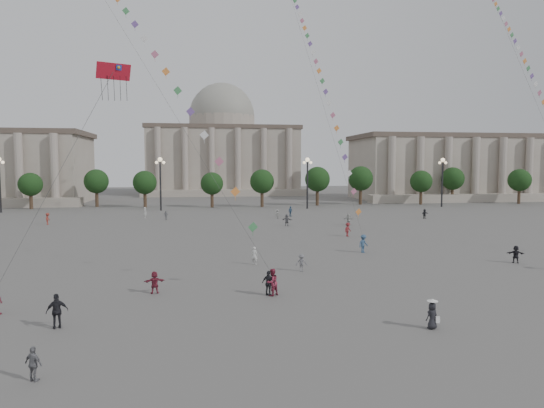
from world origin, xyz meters
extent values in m
plane|color=#4E4C4A|center=(0.00, 0.00, 0.00)|extent=(360.00, 360.00, 0.00)
cube|color=gray|center=(75.00, 95.00, 8.00)|extent=(80.00, 22.00, 16.00)
cube|color=brown|center=(75.00, 95.00, 16.60)|extent=(81.60, 22.44, 1.20)
cube|color=gray|center=(75.00, 82.00, 1.00)|extent=(84.00, 4.00, 2.00)
cube|color=gray|center=(0.00, 130.00, 10.00)|extent=(46.00, 30.00, 20.00)
cube|color=brown|center=(0.00, 130.00, 20.60)|extent=(46.92, 30.60, 1.20)
cube|color=gray|center=(0.00, 113.00, 1.00)|extent=(48.30, 4.00, 2.00)
cylinder|color=gray|center=(0.00, 130.00, 22.50)|extent=(21.00, 21.00, 5.00)
sphere|color=gray|center=(0.00, 130.00, 25.00)|extent=(21.00, 21.00, 21.00)
cylinder|color=#332719|center=(-42.00, 78.00, 1.76)|extent=(0.70, 0.70, 3.52)
sphere|color=black|center=(-42.00, 78.00, 5.44)|extent=(5.12, 5.12, 5.12)
cylinder|color=#332719|center=(-30.00, 78.00, 1.76)|extent=(0.70, 0.70, 3.52)
sphere|color=black|center=(-30.00, 78.00, 5.44)|extent=(5.12, 5.12, 5.12)
cylinder|color=#332719|center=(-18.00, 78.00, 1.76)|extent=(0.70, 0.70, 3.52)
sphere|color=black|center=(-18.00, 78.00, 5.44)|extent=(5.12, 5.12, 5.12)
cylinder|color=#332719|center=(-6.00, 78.00, 1.76)|extent=(0.70, 0.70, 3.52)
sphere|color=black|center=(-6.00, 78.00, 5.44)|extent=(5.12, 5.12, 5.12)
cylinder|color=#332719|center=(6.00, 78.00, 1.76)|extent=(0.70, 0.70, 3.52)
sphere|color=black|center=(6.00, 78.00, 5.44)|extent=(5.12, 5.12, 5.12)
cylinder|color=#332719|center=(18.00, 78.00, 1.76)|extent=(0.70, 0.70, 3.52)
sphere|color=black|center=(18.00, 78.00, 5.44)|extent=(5.12, 5.12, 5.12)
cylinder|color=#332719|center=(30.00, 78.00, 1.76)|extent=(0.70, 0.70, 3.52)
sphere|color=black|center=(30.00, 78.00, 5.44)|extent=(5.12, 5.12, 5.12)
cylinder|color=#332719|center=(42.00, 78.00, 1.76)|extent=(0.70, 0.70, 3.52)
sphere|color=black|center=(42.00, 78.00, 5.44)|extent=(5.12, 5.12, 5.12)
cylinder|color=#332719|center=(54.00, 78.00, 1.76)|extent=(0.70, 0.70, 3.52)
sphere|color=black|center=(54.00, 78.00, 5.44)|extent=(5.12, 5.12, 5.12)
cylinder|color=#332719|center=(66.00, 78.00, 1.76)|extent=(0.70, 0.70, 3.52)
sphere|color=black|center=(66.00, 78.00, 5.44)|extent=(5.12, 5.12, 5.12)
cylinder|color=#262628|center=(-45.00, 70.00, 5.00)|extent=(0.36, 0.36, 10.00)
sphere|color=#FFE5B2|center=(-44.30, 70.00, 9.60)|extent=(0.60, 0.60, 0.60)
cylinder|color=#262628|center=(-15.00, 70.00, 5.00)|extent=(0.36, 0.36, 10.00)
sphere|color=#FFE5B2|center=(-15.00, 70.00, 10.20)|extent=(0.90, 0.90, 0.90)
sphere|color=#FFE5B2|center=(-15.70, 70.00, 9.60)|extent=(0.60, 0.60, 0.60)
sphere|color=#FFE5B2|center=(-14.30, 70.00, 9.60)|extent=(0.60, 0.60, 0.60)
cylinder|color=#262628|center=(15.00, 70.00, 5.00)|extent=(0.36, 0.36, 10.00)
sphere|color=#FFE5B2|center=(15.00, 70.00, 10.20)|extent=(0.90, 0.90, 0.90)
sphere|color=#FFE5B2|center=(14.30, 70.00, 9.60)|extent=(0.60, 0.60, 0.60)
sphere|color=#FFE5B2|center=(15.70, 70.00, 9.60)|extent=(0.60, 0.60, 0.60)
cylinder|color=#262628|center=(45.00, 70.00, 5.00)|extent=(0.36, 0.36, 10.00)
sphere|color=#FFE5B2|center=(45.00, 70.00, 10.20)|extent=(0.90, 0.90, 0.90)
sphere|color=#FFE5B2|center=(44.30, 70.00, 9.60)|extent=(0.60, 0.60, 0.60)
sphere|color=#FFE5B2|center=(45.70, 70.00, 9.60)|extent=(0.60, 0.60, 0.60)
imported|color=#36587A|center=(8.64, 55.10, 0.91)|extent=(1.07, 1.05, 1.81)
imported|color=black|center=(21.74, 11.56, 0.81)|extent=(1.58, 1.04, 1.63)
imported|color=beige|center=(5.82, 52.01, 0.77)|extent=(1.13, 1.47, 1.55)
imported|color=slate|center=(1.41, 10.93, 0.74)|extent=(1.04, 0.70, 1.49)
imported|color=#BAB9B5|center=(15.07, 41.48, 0.86)|extent=(1.68, 1.08, 1.73)
imported|color=maroon|center=(11.44, 30.11, 0.88)|extent=(1.30, 1.19, 1.76)
imported|color=black|center=(30.63, 48.41, 0.81)|extent=(1.56, 1.05, 1.61)
imported|color=silver|center=(-16.49, 55.86, 0.96)|extent=(0.77, 0.83, 1.91)
imported|color=slate|center=(5.63, 41.71, 0.87)|extent=(1.64, 1.32, 1.75)
imported|color=silver|center=(-2.24, 14.37, 0.82)|extent=(0.71, 0.63, 1.64)
imported|color=slate|center=(-12.83, 52.69, 0.75)|extent=(0.95, 0.73, 1.50)
imported|color=maroon|center=(-30.13, 48.54, 0.90)|extent=(0.76, 1.22, 1.81)
imported|color=black|center=(-2.42, 3.68, 0.87)|extent=(1.07, 0.96, 1.74)
imported|color=maroon|center=(-10.28, 5.45, 0.79)|extent=(1.53, 0.73, 1.58)
imported|color=slate|center=(-13.95, -8.10, 0.75)|extent=(0.94, 0.75, 1.49)
imported|color=black|center=(-14.91, -1.30, 0.97)|extent=(1.23, 0.85, 1.94)
imported|color=maroon|center=(-2.18, 3.65, 0.95)|extent=(1.17, 1.11, 1.89)
imported|color=#335073|center=(9.57, 18.75, 0.94)|extent=(1.40, 1.22, 1.89)
imported|color=black|center=(5.55, -4.38, 0.73)|extent=(0.83, 0.66, 1.47)
cone|color=white|center=(5.55, -4.38, 1.62)|extent=(0.52, 0.52, 0.14)
cylinder|color=white|center=(5.55, -4.38, 1.56)|extent=(0.60, 0.60, 0.02)
cube|color=white|center=(5.80, -4.53, 0.55)|extent=(0.22, 0.10, 0.35)
cube|color=red|center=(-12.60, 4.85, 15.19)|extent=(2.23, 1.34, 1.02)
cube|color=#1A9131|center=(-12.95, 4.81, 15.44)|extent=(0.40, 0.31, 0.34)
cube|color=#2140B5|center=(-12.25, 4.81, 15.44)|extent=(0.40, 0.31, 0.34)
sphere|color=gold|center=(-12.95, 4.77, 15.44)|extent=(0.20, 0.20, 0.20)
sphere|color=gold|center=(-12.25, 4.77, 15.44)|extent=(0.20, 0.20, 0.20)
cylinder|color=#3F3F3F|center=(-15.91, 3.35, 8.39)|extent=(0.02, 0.02, 15.41)
cylinder|color=#3F3F3F|center=(-15.07, 25.52, 23.53)|extent=(0.02, 0.02, 67.23)
cube|color=#428F53|center=(-3.30, 5.55, 4.57)|extent=(0.76, 0.25, 0.76)
cube|color=orange|center=(-4.42, 7.45, 7.03)|extent=(0.76, 0.25, 0.76)
cube|color=#BF6586|center=(-5.54, 9.35, 9.30)|extent=(0.76, 0.25, 0.76)
cube|color=white|center=(-6.66, 11.26, 11.46)|extent=(0.76, 0.25, 0.76)
cube|color=#6F4D9B|center=(-7.78, 13.16, 13.54)|extent=(0.76, 0.25, 0.76)
cube|color=#428F53|center=(-8.90, 15.06, 15.56)|extent=(0.76, 0.25, 0.76)
cube|color=orange|center=(-10.03, 16.96, 17.53)|extent=(0.76, 0.25, 0.76)
cube|color=#BF6586|center=(-11.15, 18.86, 19.46)|extent=(0.76, 0.25, 0.76)
cube|color=white|center=(-12.27, 20.77, 21.35)|extent=(0.76, 0.25, 0.76)
cube|color=#6F4D9B|center=(-13.39, 22.67, 23.21)|extent=(0.76, 0.25, 0.76)
cube|color=#428F53|center=(-14.51, 24.57, 25.04)|extent=(0.76, 0.25, 0.76)
cylinder|color=#3F3F3F|center=(8.37, 38.93, 23.58)|extent=(0.02, 0.02, 59.87)
cube|color=orange|center=(9.49, 20.19, 4.10)|extent=(0.76, 0.25, 0.76)
cube|color=#BF6586|center=(9.40, 21.63, 6.19)|extent=(0.76, 0.25, 0.76)
cube|color=white|center=(9.31, 23.07, 8.11)|extent=(0.76, 0.25, 0.76)
cube|color=#6F4D9B|center=(9.23, 24.51, 9.95)|extent=(0.76, 0.25, 0.76)
cube|color=#428F53|center=(9.14, 25.95, 11.71)|extent=(0.76, 0.25, 0.76)
cube|color=orange|center=(9.06, 27.40, 13.42)|extent=(0.76, 0.25, 0.76)
cube|color=#BF6586|center=(8.97, 28.84, 15.09)|extent=(0.76, 0.25, 0.76)
cube|color=white|center=(8.89, 30.28, 16.73)|extent=(0.76, 0.25, 0.76)
cube|color=#6F4D9B|center=(8.80, 31.72, 18.33)|extent=(0.76, 0.25, 0.76)
cube|color=#428F53|center=(8.71, 33.16, 19.91)|extent=(0.76, 0.25, 0.76)
cube|color=orange|center=(8.63, 34.60, 21.46)|extent=(0.76, 0.25, 0.76)
cube|color=#BF6586|center=(8.54, 36.04, 22.99)|extent=(0.76, 0.25, 0.76)
cube|color=white|center=(8.46, 37.49, 24.50)|extent=(0.76, 0.25, 0.76)
cube|color=#6F4D9B|center=(8.37, 38.93, 26.00)|extent=(0.76, 0.25, 0.76)
cube|color=#428F53|center=(8.29, 40.37, 27.48)|extent=(0.76, 0.25, 0.76)
cube|color=orange|center=(8.20, 41.81, 28.94)|extent=(0.76, 0.25, 0.76)
cube|color=#BF6586|center=(8.11, 43.25, 30.40)|extent=(0.76, 0.25, 0.76)
cube|color=white|center=(8.03, 44.69, 31.83)|extent=(0.76, 0.25, 0.76)
cube|color=#6F4D9B|center=(7.94, 46.14, 33.26)|extent=(0.76, 0.25, 0.76)
cube|color=#428F53|center=(7.86, 47.58, 34.68)|extent=(0.76, 0.25, 0.76)
cylinder|color=#3F3F3F|center=(35.64, 29.37, 18.68)|extent=(0.02, 0.02, 48.55)
cube|color=orange|center=(34.57, 25.56, 16.75)|extent=(0.76, 0.25, 0.76)
cube|color=#BF6586|center=(34.93, 26.83, 18.04)|extent=(0.76, 0.25, 0.76)
cube|color=white|center=(35.28, 28.10, 19.31)|extent=(0.76, 0.25, 0.76)
cube|color=#6F4D9B|center=(35.64, 29.37, 20.56)|extent=(0.76, 0.25, 0.76)
cube|color=#428F53|center=(36.00, 30.64, 21.80)|extent=(0.76, 0.25, 0.76)
cube|color=orange|center=(36.36, 31.91, 23.02)|extent=(0.76, 0.25, 0.76)
cube|color=#BF6586|center=(36.71, 33.18, 24.24)|extent=(0.76, 0.25, 0.76)
cube|color=white|center=(37.07, 34.45, 25.44)|extent=(0.76, 0.25, 0.76)
cube|color=#6F4D9B|center=(37.43, 35.72, 26.63)|extent=(0.76, 0.25, 0.76)
cube|color=#428F53|center=(37.79, 36.99, 27.81)|extent=(0.76, 0.25, 0.76)
cube|color=orange|center=(38.14, 38.26, 28.99)|extent=(0.76, 0.25, 0.76)
cube|color=#BF6586|center=(38.50, 39.53, 30.15)|extent=(0.76, 0.25, 0.76)
cube|color=white|center=(38.86, 40.80, 31.31)|extent=(0.76, 0.25, 0.76)
cube|color=#6F4D9B|center=(39.21, 42.07, 32.45)|extent=(0.76, 0.25, 0.76)
cube|color=#428F53|center=(39.57, 43.34, 33.59)|extent=(0.76, 0.25, 0.76)
cube|color=orange|center=(39.93, 44.61, 34.73)|extent=(0.76, 0.25, 0.76)
camera|label=1|loc=(-6.96, -28.89, 8.98)|focal=32.00mm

